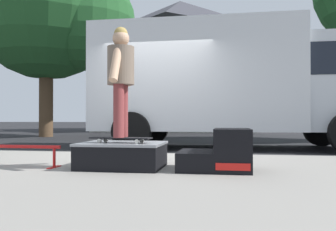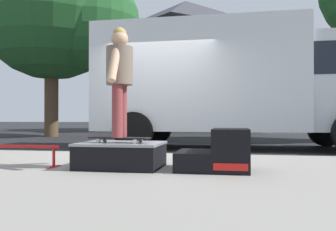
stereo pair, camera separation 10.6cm
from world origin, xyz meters
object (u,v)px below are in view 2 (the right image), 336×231
skateboard (120,138)px  street_tree_main (60,9)px  skate_box (121,154)px  grind_rail (8,150)px  kicker_ramp (220,153)px  box_truck (238,80)px  skater_kid (120,72)px

skateboard → street_tree_main: bearing=121.7°
skate_box → skateboard: size_ratio=1.30×
grind_rail → skateboard: 1.52m
kicker_ramp → street_tree_main: size_ratio=0.10×
grind_rail → street_tree_main: street_tree_main is taller
kicker_ramp → box_truck: (0.30, 4.63, 1.37)m
skate_box → kicker_ramp: (1.24, -0.00, 0.04)m
skateboard → kicker_ramp: bearing=2.6°
skateboard → street_tree_main: size_ratio=0.09×
skate_box → grind_rail: bearing=-175.2°
skate_box → box_truck: 5.08m
kicker_ramp → box_truck: size_ratio=0.12×
skateboard → box_truck: bearing=71.8°
grind_rail → box_truck: (3.05, 4.76, 1.37)m
skateboard → skater_kid: size_ratio=0.57×
skate_box → grind_rail: size_ratio=0.71×
grind_rail → box_truck: box_truck is taller
skater_kid → grind_rail: bearing=-177.3°
kicker_ramp → grind_rail: 2.75m
kicker_ramp → skateboard: size_ratio=1.08×
skater_kid → kicker_ramp: bearing=2.6°
box_truck → street_tree_main: bearing=148.2°
box_truck → skateboard: bearing=-108.2°
grind_rail → skateboard: skateboard is taller
skate_box → box_truck: box_truck is taller
skate_box → skateboard: bearing=-95.2°
grind_rail → skater_kid: bearing=2.7°
kicker_ramp → grind_rail: size_ratio=0.59×
kicker_ramp → skateboard: (-1.24, -0.06, 0.17)m
skateboard → skater_kid: bearing=-90.0°
kicker_ramp → skater_kid: skater_kid is taller
skateboard → grind_rail: bearing=-177.3°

